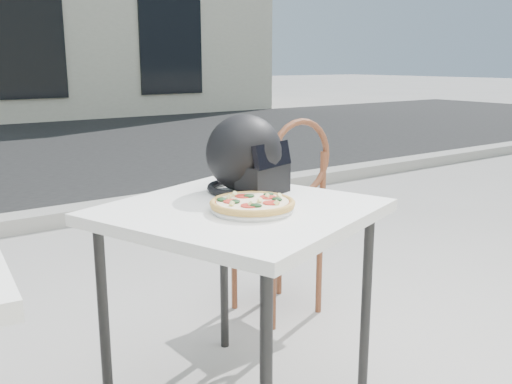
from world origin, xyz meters
TOP-DOWN VIEW (x-y plane):
  - curb at (0.00, 3.00)m, footprint 30.00×0.25m
  - cafe_table_main at (-0.34, 0.12)m, footprint 1.04×1.04m
  - plate at (-0.35, 0.04)m, footprint 0.35×0.35m
  - pizza at (-0.35, 0.04)m, footprint 0.30×0.30m
  - helmet at (-0.19, 0.30)m, footprint 0.36×0.37m
  - cafe_chair_main at (0.29, 0.66)m, footprint 0.41×0.41m

SIDE VIEW (x-z plane):
  - curb at x=0.00m, z-range 0.00..0.12m
  - cafe_chair_main at x=0.29m, z-range 0.06..1.06m
  - cafe_table_main at x=-0.34m, z-range 0.32..1.09m
  - plate at x=-0.35m, z-range 0.77..0.79m
  - pizza at x=-0.35m, z-range 0.79..0.82m
  - helmet at x=-0.19m, z-range 0.76..1.05m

